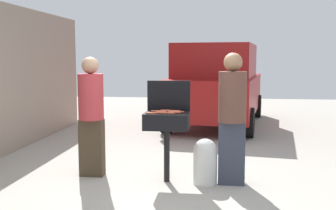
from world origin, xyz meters
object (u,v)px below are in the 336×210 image
bbq_grill (167,123)px  person_right (232,114)px  hot_dog_5 (174,112)px  hot_dog_1 (161,112)px  hot_dog_12 (175,111)px  hot_dog_11 (166,111)px  hot_dog_3 (162,112)px  propane_tank (205,160)px  hot_dog_0 (159,113)px  hot_dog_6 (176,113)px  hot_dog_7 (151,113)px  hot_dog_8 (156,111)px  person_left (91,112)px  hot_dog_9 (179,112)px  parked_minivan (217,84)px  hot_dog_2 (170,113)px  hot_dog_4 (173,112)px  hot_dog_10 (165,111)px

bbq_grill → person_right: bearing=0.5°
bbq_grill → hot_dog_5: hot_dog_5 is taller
hot_dog_1 → hot_dog_12: 0.24m
bbq_grill → hot_dog_11: size_ratio=7.34×
hot_dog_3 → propane_tank: 0.88m
hot_dog_0 → hot_dog_6: 0.22m
hot_dog_7 → person_right: bearing=9.3°
hot_dog_3 → propane_tank: hot_dog_3 is taller
hot_dog_8 → person_left: bearing=173.1°
bbq_grill → hot_dog_9: size_ratio=7.34×
hot_dog_3 → parked_minivan: parked_minivan is taller
person_right → bbq_grill: bearing=15.9°
hot_dog_2 → parked_minivan: bearing=83.3°
propane_tank → person_left: size_ratio=0.36×
hot_dog_4 → hot_dog_9: 0.09m
hot_dog_10 → hot_dog_11: bearing=89.2°
hot_dog_7 → parked_minivan: bearing=80.6°
hot_dog_8 → hot_dog_11: (0.12, 0.08, 0.00)m
bbq_grill → propane_tank: size_ratio=1.55×
hot_dog_2 → hot_dog_6: size_ratio=1.00×
hot_dog_2 → hot_dog_8: size_ratio=1.00×
hot_dog_12 → hot_dog_7: bearing=-141.5°
hot_dog_8 → parked_minivan: parked_minivan is taller
person_right → parked_minivan: parked_minivan is taller
person_right → hot_dog_4: bearing=19.0°
bbq_grill → hot_dog_4: hot_dog_4 is taller
hot_dog_6 → propane_tank: hot_dog_6 is taller
hot_dog_2 → hot_dog_3: (-0.12, 0.13, 0.00)m
hot_dog_1 → hot_dog_2: 0.14m
hot_dog_8 → hot_dog_9: same height
propane_tank → person_right: person_right is taller
hot_dog_2 → hot_dog_4: same height
hot_dog_4 → propane_tank: 0.78m
person_right → hot_dog_8: bearing=13.9°
propane_tank → hot_dog_7: bearing=-169.9°
hot_dog_1 → person_right: (0.94, 0.09, -0.01)m
hot_dog_9 → hot_dog_8: bearing=174.3°
hot_dog_6 → hot_dog_11: (-0.16, 0.20, 0.00)m
hot_dog_8 → person_right: bearing=-1.5°
hot_dog_0 → person_left: (-1.02, 0.28, -0.04)m
hot_dog_4 → propane_tank: bearing=0.3°
hot_dog_7 → hot_dog_9: size_ratio=1.00×
hot_dog_1 → person_left: bearing=167.3°
hot_dog_9 → hot_dog_11: (-0.20, 0.12, 0.00)m
hot_dog_0 → hot_dog_5: bearing=42.5°
hot_dog_5 → bbq_grill: bearing=-162.7°
hot_dog_6 → person_right: (0.74, 0.09, -0.01)m
hot_dog_1 → parked_minivan: size_ratio=0.03×
hot_dog_7 → hot_dog_9: bearing=25.1°
hot_dog_10 → person_left: size_ratio=0.08×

